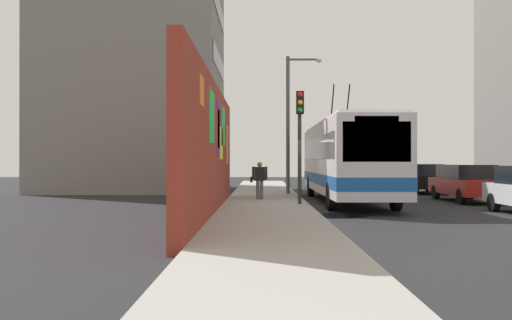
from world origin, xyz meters
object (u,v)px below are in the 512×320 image
parked_car_red (466,182)px  parked_car_champagne (394,175)px  pedestrian_midblock (259,178)px  city_bus (346,158)px  parked_car_black (422,178)px  street_lamp (292,115)px  traffic_light (300,128)px

parked_car_red → parked_car_champagne: size_ratio=1.06×
parked_car_red → pedestrian_midblock: (-0.77, 8.84, 0.21)m
city_bus → parked_car_black: bearing=-37.0°
parked_car_black → street_lamp: (-3.06, 7.26, 3.17)m
street_lamp → parked_car_black: bearing=-67.2°
pedestrian_midblock → city_bus: bearing=-85.4°
parked_car_champagne → pedestrian_midblock: bearing=146.6°
parked_car_champagne → traffic_light: bearing=155.4°
traffic_light → street_lamp: bearing=-0.8°
city_bus → street_lamp: (3.85, 2.06, 2.14)m
parked_car_black → pedestrian_midblock: size_ratio=2.98×
parked_car_champagne → pedestrian_midblock: 16.08m
parked_car_champagne → street_lamp: street_lamp is taller
parked_car_champagne → traffic_light: (-16.05, 7.35, 2.13)m
pedestrian_midblock → traffic_light: size_ratio=0.37×
city_bus → traffic_light: size_ratio=2.96×
parked_car_red → parked_car_champagne: same height
parked_car_champagne → traffic_light: traffic_light is taller
city_bus → traffic_light: 3.78m
parked_car_champagne → traffic_light: size_ratio=1.10×
parked_car_red → traffic_light: traffic_light is taller
parked_car_red → traffic_light: size_ratio=1.16×
parked_car_red → parked_car_black: (6.44, 0.00, -0.00)m
traffic_light → parked_car_red: bearing=-65.3°
parked_car_black → parked_car_red: bearing=180.0°
parked_car_black → traffic_light: traffic_light is taller
parked_car_red → pedestrian_midblock: bearing=95.0°
parked_car_black → pedestrian_midblock: pedestrian_midblock is taller
city_bus → parked_car_champagne: size_ratio=2.70×
pedestrian_midblock → traffic_light: traffic_light is taller
city_bus → parked_car_red: city_bus is taller
pedestrian_midblock → traffic_light: (-2.62, -1.49, 1.91)m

